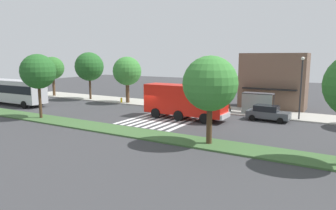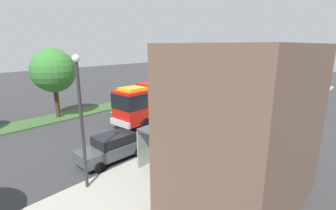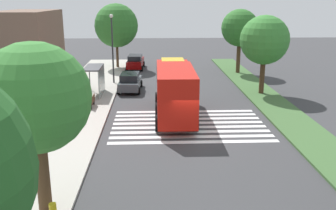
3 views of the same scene
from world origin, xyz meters
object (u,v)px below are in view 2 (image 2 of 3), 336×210
at_px(bus_stop_shelter, 162,134).
at_px(sidewalk_tree_center, 268,67).
at_px(fire_truck, 157,100).
at_px(bench_near_shelter, 198,136).
at_px(street_lamp, 81,114).
at_px(sidewalk_tree_west, 288,60).
at_px(transit_bus, 241,74).
at_px(sidewalk_tree_far_west, 303,60).
at_px(median_tree_west, 53,71).
at_px(fire_hydrant, 263,101).
at_px(median_tree_far_west, 181,58).
at_px(parked_car_west, 112,147).

height_order(bus_stop_shelter, sidewalk_tree_center, sidewalk_tree_center).
bearing_deg(fire_truck, bench_near_shelter, 72.13).
bearing_deg(street_lamp, fire_truck, -153.33).
xyz_separation_m(sidewalk_tree_west, sidewalk_tree_center, (7.44, 0.00, -0.54)).
xyz_separation_m(transit_bus, sidewalk_tree_center, (13.13, 9.28, 2.61)).
relative_size(transit_bus, bus_stop_shelter, 3.21).
bearing_deg(sidewalk_tree_center, sidewalk_tree_far_west, 180.00).
bearing_deg(median_tree_west, fire_hydrant, 145.46).
height_order(sidewalk_tree_far_west, fire_hydrant, sidewalk_tree_far_west).
distance_m(median_tree_west, fire_hydrant, 24.05).
bearing_deg(street_lamp, fire_hydrant, -179.76).
bearing_deg(fire_truck, transit_bus, -171.99).
bearing_deg(bench_near_shelter, street_lamp, -5.75).
relative_size(bus_stop_shelter, sidewalk_tree_far_west, 0.53).
bearing_deg(transit_bus, sidewalk_tree_far_west, -73.71).
distance_m(fire_truck, bus_stop_shelter, 8.78).
distance_m(sidewalk_tree_center, fire_hydrant, 4.33).
bearing_deg(median_tree_far_west, fire_truck, 30.07).
height_order(bus_stop_shelter, median_tree_far_west, median_tree_far_west).
distance_m(bus_stop_shelter, fire_hydrant, 19.61).
bearing_deg(sidewalk_tree_center, street_lamp, -0.98).
relative_size(parked_car_west, bus_stop_shelter, 1.28).
height_order(fire_truck, sidewalk_tree_center, sidewalk_tree_center).
bearing_deg(parked_car_west, fire_truck, -152.99).
relative_size(street_lamp, sidewalk_tree_center, 1.00).
bearing_deg(bench_near_shelter, sidewalk_tree_center, -178.13).
distance_m(bus_stop_shelter, street_lamp, 5.29).
relative_size(transit_bus, bench_near_shelter, 7.02).
bearing_deg(sidewalk_tree_west, median_tree_west, -28.02).
xyz_separation_m(fire_truck, street_lamp, (10.83, 5.44, 1.93)).
distance_m(fire_truck, median_tree_west, 10.44).
bearing_deg(median_tree_west, bench_near_shelter, 105.37).
xyz_separation_m(parked_car_west, sidewalk_tree_west, (-28.03, 2.20, 4.40)).
relative_size(transit_bus, street_lamp, 1.68).
distance_m(sidewalk_tree_west, fire_hydrant, 8.21).
xyz_separation_m(median_tree_far_west, median_tree_west, (19.99, 0.00, -0.42)).
height_order(parked_car_west, transit_bus, transit_bus).
distance_m(parked_car_west, median_tree_west, 12.51).
bearing_deg(parked_car_west, transit_bus, -165.83).
relative_size(street_lamp, fire_hydrant, 9.53).
bearing_deg(median_tree_west, transit_bus, 171.71).
distance_m(bench_near_shelter, median_tree_west, 15.51).
distance_m(street_lamp, sidewalk_tree_west, 30.97).
bearing_deg(bus_stop_shelter, street_lamp, -10.53).
bearing_deg(fire_hydrant, bench_near_shelter, 3.61).
relative_size(parked_car_west, sidewalk_tree_far_west, 0.67).
bearing_deg(sidewalk_tree_far_west, fire_truck, -11.52).
bearing_deg(median_tree_west, sidewalk_tree_center, 143.36).
bearing_deg(parked_car_west, sidewalk_tree_center, 176.22).
bearing_deg(fire_truck, median_tree_far_west, -149.51).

